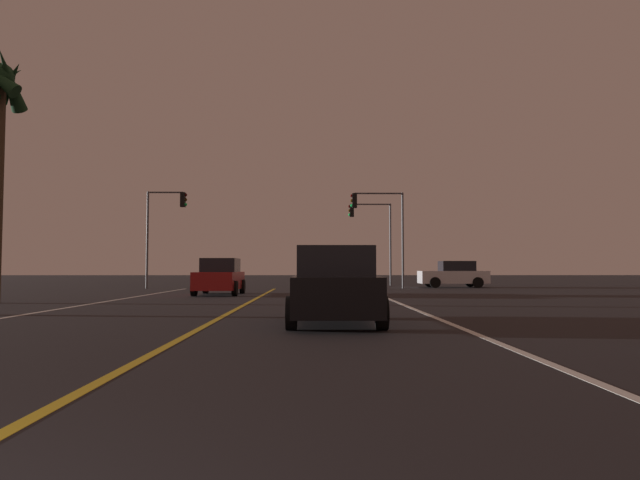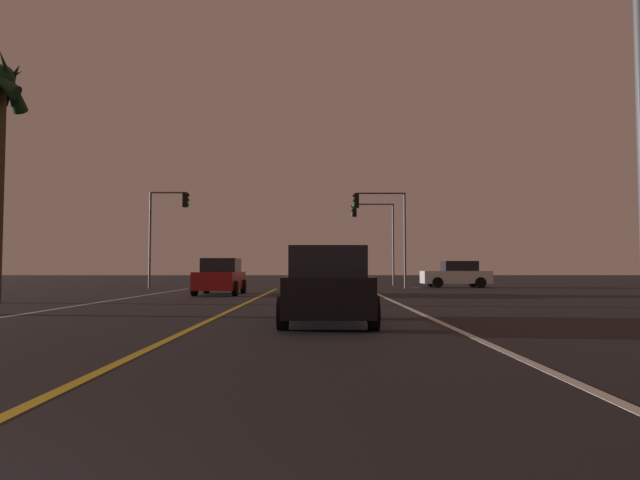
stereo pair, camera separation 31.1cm
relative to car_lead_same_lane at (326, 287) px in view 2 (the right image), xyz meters
The scene contains 11 objects.
lane_edge_right 3.50m from the car_lead_same_lane, 40.76° to the left, with size 0.16×38.41×0.01m, color silver.
lane_edge_left 8.48m from the car_lead_same_lane, 164.72° to the left, with size 0.16×38.41×0.01m, color silver.
lane_center_divider 3.65m from the car_lead_same_lane, 141.35° to the left, with size 0.16×38.41×0.01m, color gold.
car_lead_same_lane is the anchor object (origin of this frame).
car_crossing_side 25.15m from the car_lead_same_lane, 69.95° to the left, with size 4.30×2.02×1.70m.
car_oncoming 14.65m from the car_lead_same_lane, 109.24° to the left, with size 2.02×4.30×1.70m.
traffic_light_near_right 22.50m from the car_lead_same_lane, 80.76° to the left, with size 3.29×0.36×5.91m.
traffic_light_near_left 24.18m from the car_lead_same_lane, 113.51° to the left, with size 2.47×0.36×5.95m.
traffic_light_far_right 27.90m from the car_lead_same_lane, 82.38° to the left, with size 3.08×0.36×5.86m.
street_lamp_right_near 7.12m from the car_lead_same_lane, 44.25° to the right, with size 2.14×0.44×7.50m.
palm_tree_left_mid 15.34m from the car_lead_same_lane, 147.15° to the left, with size 2.05×2.04×9.09m.
Camera 2 is at (2.62, -1.52, 1.23)m, focal length 31.53 mm.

